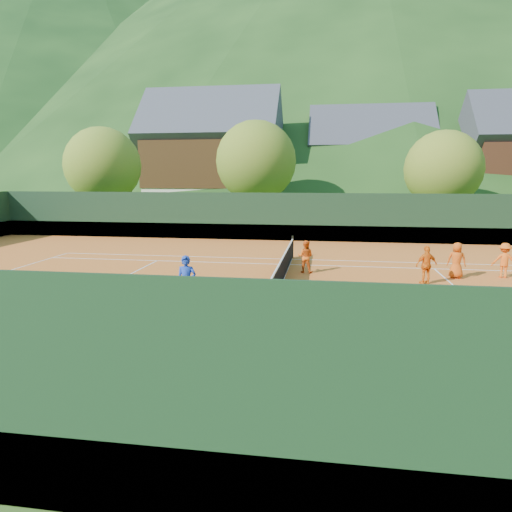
# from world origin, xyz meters

# --- Properties ---
(ground) EXTENTS (400.00, 400.00, 0.00)m
(ground) POSITION_xyz_m (0.00, 0.00, 0.00)
(ground) COLOR #2E571B
(ground) RESTS_ON ground
(clay_court) EXTENTS (40.00, 24.00, 0.02)m
(clay_court) POSITION_xyz_m (0.00, 0.00, 0.01)
(clay_court) COLOR #C45D1F
(clay_court) RESTS_ON ground
(mountain_far) EXTENTS (280.00, 280.00, 110.00)m
(mountain_far) POSITION_xyz_m (10.00, 160.00, 55.00)
(mountain_far) COLOR #173512
(mountain_far) RESTS_ON ground
(mountain_far_left) EXTENTS (260.00, 260.00, 100.00)m
(mountain_far_left) POSITION_xyz_m (-90.00, 150.00, 50.00)
(mountain_far_left) COLOR black
(mountain_far_left) RESTS_ON ground
(coach) EXTENTS (0.63, 0.44, 1.66)m
(coach) POSITION_xyz_m (-2.55, -3.47, 0.85)
(coach) COLOR #17359B
(coach) RESTS_ON clay_court
(student_a) EXTENTS (0.75, 0.63, 1.37)m
(student_a) POSITION_xyz_m (0.80, 2.48, 0.71)
(student_a) COLOR #EA5C14
(student_a) RESTS_ON clay_court
(student_b) EXTENTS (0.93, 0.64, 1.46)m
(student_b) POSITION_xyz_m (5.41, 1.10, 0.75)
(student_b) COLOR orange
(student_b) RESTS_ON clay_court
(student_c) EXTENTS (0.80, 0.62, 1.45)m
(student_c) POSITION_xyz_m (6.82, 2.32, 0.74)
(student_c) COLOR #D05112
(student_c) RESTS_ON clay_court
(student_d) EXTENTS (0.97, 0.65, 1.40)m
(student_d) POSITION_xyz_m (8.73, 2.72, 0.72)
(student_d) COLOR orange
(student_d) RESTS_ON clay_court
(tennis_ball_0) EXTENTS (0.07, 0.07, 0.07)m
(tennis_ball_0) POSITION_xyz_m (-4.59, -3.92, 0.05)
(tennis_ball_0) COLOR #B1D824
(tennis_ball_0) RESTS_ON clay_court
(tennis_ball_1) EXTENTS (0.07, 0.07, 0.07)m
(tennis_ball_1) POSITION_xyz_m (4.71, -6.07, 0.05)
(tennis_ball_1) COLOR #B1D824
(tennis_ball_1) RESTS_ON clay_court
(tennis_ball_2) EXTENTS (0.07, 0.07, 0.07)m
(tennis_ball_2) POSITION_xyz_m (-3.19, -4.46, 0.05)
(tennis_ball_2) COLOR #B1D824
(tennis_ball_2) RESTS_ON clay_court
(tennis_ball_3) EXTENTS (0.07, 0.07, 0.07)m
(tennis_ball_3) POSITION_xyz_m (4.40, -8.00, 0.05)
(tennis_ball_3) COLOR #B1D824
(tennis_ball_3) RESTS_ON clay_court
(tennis_ball_4) EXTENTS (0.07, 0.07, 0.07)m
(tennis_ball_4) POSITION_xyz_m (-9.12, -2.09, 0.05)
(tennis_ball_4) COLOR #B1D824
(tennis_ball_4) RESTS_ON clay_court
(tennis_ball_5) EXTENTS (0.07, 0.07, 0.07)m
(tennis_ball_5) POSITION_xyz_m (4.13, -4.40, 0.05)
(tennis_ball_5) COLOR #B1D824
(tennis_ball_5) RESTS_ON clay_court
(tennis_ball_6) EXTENTS (0.07, 0.07, 0.07)m
(tennis_ball_6) POSITION_xyz_m (-5.33, -6.18, 0.05)
(tennis_ball_6) COLOR #B1D824
(tennis_ball_6) RESTS_ON clay_court
(tennis_ball_7) EXTENTS (0.07, 0.07, 0.07)m
(tennis_ball_7) POSITION_xyz_m (-7.48, -3.91, 0.05)
(tennis_ball_7) COLOR #B1D824
(tennis_ball_7) RESTS_ON clay_court
(tennis_ball_8) EXTENTS (0.07, 0.07, 0.07)m
(tennis_ball_8) POSITION_xyz_m (-4.76, -4.64, 0.05)
(tennis_ball_8) COLOR #B1D824
(tennis_ball_8) RESTS_ON clay_court
(tennis_ball_9) EXTENTS (0.07, 0.07, 0.07)m
(tennis_ball_9) POSITION_xyz_m (2.78, -7.09, 0.05)
(tennis_ball_9) COLOR #B1D824
(tennis_ball_9) RESTS_ON clay_court
(tennis_ball_10) EXTENTS (0.07, 0.07, 0.07)m
(tennis_ball_10) POSITION_xyz_m (-1.53, -3.34, 0.05)
(tennis_ball_10) COLOR #B1D824
(tennis_ball_10) RESTS_ON clay_court
(tennis_ball_12) EXTENTS (0.07, 0.07, 0.07)m
(tennis_ball_12) POSITION_xyz_m (3.27, -7.53, 0.05)
(tennis_ball_12) COLOR #B1D824
(tennis_ball_12) RESTS_ON clay_court
(tennis_ball_13) EXTENTS (0.07, 0.07, 0.07)m
(tennis_ball_13) POSITION_xyz_m (5.66, -5.97, 0.05)
(tennis_ball_13) COLOR #B1D824
(tennis_ball_13) RESTS_ON clay_court
(tennis_ball_14) EXTENTS (0.07, 0.07, 0.07)m
(tennis_ball_14) POSITION_xyz_m (-4.37, -1.52, 0.05)
(tennis_ball_14) COLOR #B1D824
(tennis_ball_14) RESTS_ON clay_court
(tennis_ball_15) EXTENTS (0.07, 0.07, 0.07)m
(tennis_ball_15) POSITION_xyz_m (-1.88, -3.55, 0.05)
(tennis_ball_15) COLOR #B1D824
(tennis_ball_15) RESTS_ON clay_court
(tennis_ball_16) EXTENTS (0.07, 0.07, 0.07)m
(tennis_ball_16) POSITION_xyz_m (-0.96, -5.82, 0.05)
(tennis_ball_16) COLOR #B1D824
(tennis_ball_16) RESTS_ON clay_court
(tennis_ball_17) EXTENTS (0.07, 0.07, 0.07)m
(tennis_ball_17) POSITION_xyz_m (3.75, -5.73, 0.05)
(tennis_ball_17) COLOR #B1D824
(tennis_ball_17) RESTS_ON clay_court
(tennis_ball_18) EXTENTS (0.07, 0.07, 0.07)m
(tennis_ball_18) POSITION_xyz_m (5.09, -3.29, 0.05)
(tennis_ball_18) COLOR #B1D824
(tennis_ball_18) RESTS_ON clay_court
(tennis_ball_19) EXTENTS (0.07, 0.07, 0.07)m
(tennis_ball_19) POSITION_xyz_m (2.56, -9.35, 0.05)
(tennis_ball_19) COLOR #B1D824
(tennis_ball_19) RESTS_ON clay_court
(tennis_ball_20) EXTENTS (0.07, 0.07, 0.07)m
(tennis_ball_20) POSITION_xyz_m (0.99, -3.08, 0.05)
(tennis_ball_20) COLOR #B1D824
(tennis_ball_20) RESTS_ON clay_court
(tennis_ball_21) EXTENTS (0.07, 0.07, 0.07)m
(tennis_ball_21) POSITION_xyz_m (-7.47, -2.77, 0.05)
(tennis_ball_21) COLOR #B1D824
(tennis_ball_21) RESTS_ON clay_court
(tennis_ball_22) EXTENTS (0.07, 0.07, 0.07)m
(tennis_ball_22) POSITION_xyz_m (-8.11, -4.10, 0.05)
(tennis_ball_22) COLOR #B1D824
(tennis_ball_22) RESTS_ON clay_court
(tennis_ball_23) EXTENTS (0.07, 0.07, 0.07)m
(tennis_ball_23) POSITION_xyz_m (-7.37, -4.16, 0.05)
(tennis_ball_23) COLOR #B1D824
(tennis_ball_23) RESTS_ON clay_court
(court_lines) EXTENTS (23.83, 11.03, 0.00)m
(court_lines) POSITION_xyz_m (0.00, 0.00, 0.02)
(court_lines) COLOR silver
(court_lines) RESTS_ON clay_court
(tennis_net) EXTENTS (0.10, 12.07, 1.10)m
(tennis_net) POSITION_xyz_m (0.00, 0.00, 0.52)
(tennis_net) COLOR black
(tennis_net) RESTS_ON clay_court
(perimeter_fence) EXTENTS (40.40, 24.24, 3.00)m
(perimeter_fence) POSITION_xyz_m (0.00, 0.00, 1.27)
(perimeter_fence) COLOR black
(perimeter_fence) RESTS_ON clay_court
(ball_hopper) EXTENTS (0.57, 0.57, 1.00)m
(ball_hopper) POSITION_xyz_m (-5.37, -4.89, 0.77)
(ball_hopper) COLOR black
(ball_hopper) RESTS_ON clay_court
(chalet_left) EXTENTS (13.80, 9.93, 12.92)m
(chalet_left) POSITION_xyz_m (-10.00, 30.00, 5.65)
(chalet_left) COLOR beige
(chalet_left) RESTS_ON ground
(chalet_mid) EXTENTS (12.65, 8.82, 11.45)m
(chalet_mid) POSITION_xyz_m (6.00, 34.00, 4.99)
(chalet_mid) COLOR beige
(chalet_mid) RESTS_ON ground
(tree_a) EXTENTS (6.00, 6.00, 7.88)m
(tree_a) POSITION_xyz_m (-16.00, 18.00, 4.87)
(tree_a) COLOR #3F2719
(tree_a) RESTS_ON ground
(tree_b) EXTENTS (6.40, 6.40, 8.40)m
(tree_b) POSITION_xyz_m (-4.00, 20.00, 5.19)
(tree_b) COLOR #3D2618
(tree_b) RESTS_ON ground
(tree_c) EXTENTS (5.60, 5.60, 7.35)m
(tree_c) POSITION_xyz_m (10.00, 19.00, 4.54)
(tree_c) COLOR #3C2618
(tree_c) RESTS_ON ground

